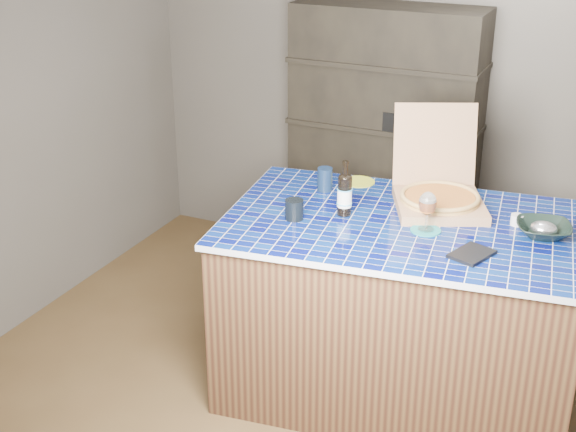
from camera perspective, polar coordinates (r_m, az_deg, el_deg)
The scene contains 14 objects.
room at distance 3.83m, azimuth -0.24°, elevation 3.39°, with size 3.50×3.50×3.50m.
shelving_unit at distance 5.29m, azimuth 6.88°, elevation 5.03°, with size 1.20×0.41×1.80m.
kitchen_island at distance 4.21m, azimuth 7.89°, elevation -6.40°, with size 1.88×1.33×0.96m.
pizza_box at distance 4.17m, azimuth 10.69°, elevation 1.49°, with size 0.61×0.66×0.48m.
mead_bottle at distance 4.00m, azimuth 4.05°, elevation 1.59°, with size 0.08×0.08×0.29m.
teal_trivet at distance 3.91m, azimuth 9.76°, elevation -1.00°, with size 0.15×0.15×0.01m, color #167477.
wine_glass at distance 3.85m, azimuth 9.90°, elevation 0.82°, with size 0.09×0.09×0.19m.
tumbler at distance 3.96m, azimuth 0.45°, elevation 0.47°, with size 0.09×0.09×0.10m, color black.
dvd_case at distance 3.70m, azimuth 12.94°, elevation -2.65°, with size 0.14×0.20×0.02m, color black.
bowl at distance 3.98m, azimuth 17.71°, elevation -0.93°, with size 0.26×0.26×0.06m, color black.
foil_contents at distance 3.98m, azimuth 17.73°, elevation -0.81°, with size 0.13×0.11×0.06m, color silver.
white_jar at distance 4.06m, azimuth 15.97°, elevation -0.26°, with size 0.06×0.06×0.05m, color silver.
navy_cup at distance 4.32m, azimuth 2.64°, elevation 2.63°, with size 0.08×0.08×0.13m, color black.
green_trivet at distance 4.47m, azimuth 5.04°, elevation 2.45°, with size 0.18×0.18×0.01m, color #A9B226.
Camera 1 is at (1.52, -3.25, 2.57)m, focal length 50.00 mm.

